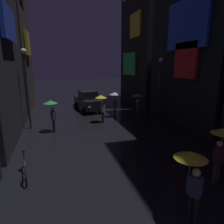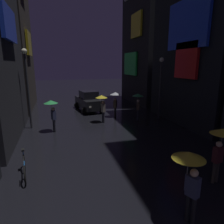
{
  "view_description": "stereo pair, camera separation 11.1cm",
  "coord_description": "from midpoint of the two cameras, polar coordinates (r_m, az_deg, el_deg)",
  "views": [
    {
      "loc": [
        -3.32,
        0.04,
        4.41
      ],
      "look_at": [
        0.0,
        11.28,
        1.6
      ],
      "focal_mm": 32.0,
      "sensor_mm": 36.0,
      "label": 1
    },
    {
      "loc": [
        -3.21,
        0.01,
        4.41
      ],
      "look_at": [
        0.0,
        11.28,
        1.6
      ],
      "focal_mm": 32.0,
      "sensor_mm": 36.0,
      "label": 2
    }
  ],
  "objects": [
    {
      "name": "pedestrian_midstreet_left_yellow",
      "position": [
        6.03,
        21.88,
        -14.57
      ],
      "size": [
        0.9,
        0.9,
        2.12
      ],
      "color": "black",
      "rests_on": "ground"
    },
    {
      "name": "car_distant",
      "position": [
        19.55,
        -6.49,
        3.14
      ],
      "size": [
        2.66,
        4.33,
        1.92
      ],
      "color": "black",
      "rests_on": "ground"
    },
    {
      "name": "building_left_far",
      "position": [
        22.8,
        -28.49,
        21.64
      ],
      "size": [
        4.25,
        8.21,
        16.47
      ],
      "color": "#2D2826",
      "rests_on": "ground"
    },
    {
      "name": "pedestrian_far_right_yellow",
      "position": [
        8.46,
        29.03,
        -7.16
      ],
      "size": [
        0.9,
        0.9,
        2.12
      ],
      "color": "#38332D",
      "rests_on": "ground"
    },
    {
      "name": "pedestrian_foreground_left_green",
      "position": [
        16.13,
        7.59,
        3.59
      ],
      "size": [
        0.9,
        0.9,
        2.12
      ],
      "color": "#2D2D38",
      "rests_on": "ground"
    },
    {
      "name": "streetlamp_right_far",
      "position": [
        16.75,
        13.89,
        8.73
      ],
      "size": [
        0.36,
        0.36,
        4.94
      ],
      "color": "#2D2D33",
      "rests_on": "ground"
    },
    {
      "name": "pedestrian_foreground_right_clear",
      "position": [
        16.81,
        1.14,
        4.1
      ],
      "size": [
        0.9,
        0.9,
        2.12
      ],
      "color": "#38332D",
      "rests_on": "ground"
    },
    {
      "name": "building_right_far",
      "position": [
        24.91,
        11.14,
        25.44
      ],
      "size": [
        4.25,
        7.76,
        19.32
      ],
      "color": "black",
      "rests_on": "ground"
    },
    {
      "name": "streetlamp_left_far",
      "position": [
        14.68,
        -22.91,
        8.48
      ],
      "size": [
        0.36,
        0.36,
        5.41
      ],
      "color": "#2D2D33",
      "rests_on": "ground"
    },
    {
      "name": "bicycle_parked_at_storefront",
      "position": [
        8.97,
        -23.41,
        -14.33
      ],
      "size": [
        0.33,
        1.81,
        0.96
      ],
      "color": "black",
      "rests_on": "ground"
    },
    {
      "name": "pedestrian_midstreet_centre_yellow",
      "position": [
        15.23,
        -2.67,
        3.11
      ],
      "size": [
        0.9,
        0.9,
        2.12
      ],
      "color": "#2D2D38",
      "rests_on": "ground"
    },
    {
      "name": "pedestrian_near_crossing_green",
      "position": [
        13.64,
        -16.61,
        1.33
      ],
      "size": [
        0.9,
        0.9,
        2.12
      ],
      "color": "#2D2D38",
      "rests_on": "ground"
    },
    {
      "name": "building_right_mid",
      "position": [
        17.36,
        25.78,
        26.22
      ],
      "size": [
        4.25,
        8.04,
        17.19
      ],
      "color": "black",
      "rests_on": "ground"
    }
  ]
}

